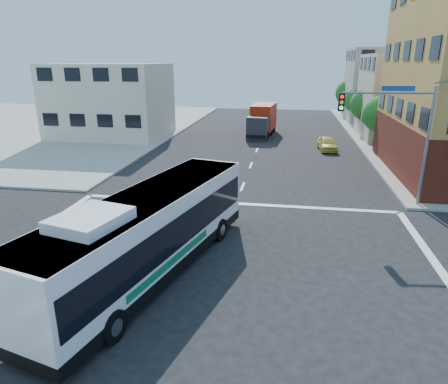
# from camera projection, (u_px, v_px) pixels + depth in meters

# --- Properties ---
(ground) EXTENTS (120.00, 120.00, 0.00)m
(ground) POSITION_uv_depth(u_px,v_px,m) (203.00, 286.00, 15.45)
(ground) COLOR black
(ground) RESTS_ON ground
(sidewalk_nw) EXTENTS (50.00, 50.00, 0.15)m
(sidewalk_nw) POSITION_uv_depth(u_px,v_px,m) (3.00, 125.00, 53.58)
(sidewalk_nw) COLOR #98968D
(sidewalk_nw) RESTS_ON ground
(building_east_near) EXTENTS (12.06, 10.06, 9.00)m
(building_east_near) POSITION_uv_depth(u_px,v_px,m) (421.00, 97.00, 43.30)
(building_east_near) COLOR #C4AF96
(building_east_near) RESTS_ON ground
(building_east_far) EXTENTS (12.06, 10.06, 10.00)m
(building_east_far) POSITION_uv_depth(u_px,v_px,m) (391.00, 85.00, 56.27)
(building_east_far) COLOR #ADADA7
(building_east_far) RESTS_ON ground
(building_west) EXTENTS (12.06, 10.06, 8.00)m
(building_west) POSITION_uv_depth(u_px,v_px,m) (111.00, 101.00, 44.90)
(building_west) COLOR beige
(building_west) RESTS_ON ground
(signal_mast_ne) EXTENTS (7.91, 1.13, 8.07)m
(signal_mast_ne) POSITION_uv_depth(u_px,v_px,m) (399.00, 123.00, 22.46)
(signal_mast_ne) COLOR slate
(signal_mast_ne) RESTS_ON ground
(street_tree_a) EXTENTS (3.60, 3.60, 5.53)m
(street_tree_a) POSITION_uv_depth(u_px,v_px,m) (383.00, 112.00, 38.69)
(street_tree_a) COLOR #361E13
(street_tree_a) RESTS_ON ground
(street_tree_b) EXTENTS (3.80, 3.80, 5.79)m
(street_tree_b) POSITION_uv_depth(u_px,v_px,m) (368.00, 102.00, 46.14)
(street_tree_b) COLOR #361E13
(street_tree_b) RESTS_ON ground
(street_tree_c) EXTENTS (3.40, 3.40, 5.29)m
(street_tree_c) POSITION_uv_depth(u_px,v_px,m) (357.00, 98.00, 53.73)
(street_tree_c) COLOR #361E13
(street_tree_c) RESTS_ON ground
(street_tree_d) EXTENTS (4.00, 4.00, 6.03)m
(street_tree_d) POSITION_uv_depth(u_px,v_px,m) (350.00, 91.00, 61.09)
(street_tree_d) COLOR #361E13
(street_tree_d) RESTS_ON ground
(transit_bus) EXTENTS (5.71, 12.88, 3.73)m
(transit_bus) POSITION_uv_depth(u_px,v_px,m) (149.00, 232.00, 15.81)
(transit_bus) COLOR black
(transit_bus) RESTS_ON ground
(box_truck) EXTENTS (3.00, 7.95, 3.50)m
(box_truck) POSITION_uv_depth(u_px,v_px,m) (262.00, 121.00, 46.08)
(box_truck) COLOR #26252A
(box_truck) RESTS_ON ground
(parked_car) EXTENTS (1.91, 4.04, 1.33)m
(parked_car) POSITION_uv_depth(u_px,v_px,m) (327.00, 144.00, 38.61)
(parked_car) COLOR #DCCB49
(parked_car) RESTS_ON ground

